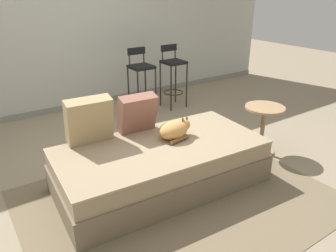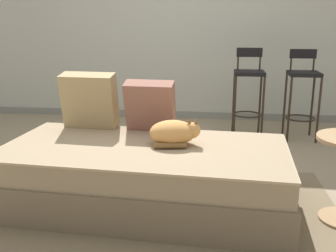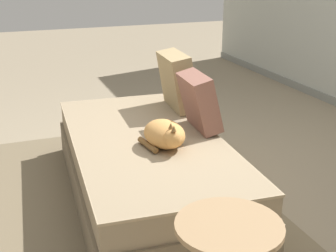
% 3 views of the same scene
% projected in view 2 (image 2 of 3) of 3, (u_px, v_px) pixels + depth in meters
% --- Properties ---
extents(ground_plane, '(16.00, 16.00, 0.00)m').
position_uv_depth(ground_plane, '(154.00, 182.00, 3.19)').
color(ground_plane, gray).
rests_on(ground_plane, ground).
extents(wall_back_panel, '(8.00, 0.10, 2.60)m').
position_uv_depth(wall_back_panel, '(180.00, 18.00, 5.01)').
color(wall_back_panel, '#B7BCB2').
rests_on(wall_back_panel, ground).
extents(wall_baseboard_trim, '(8.00, 0.02, 0.09)m').
position_uv_depth(wall_baseboard_trim, '(179.00, 115.00, 5.28)').
color(wall_baseboard_trim, gray).
rests_on(wall_baseboard_trim, ground).
extents(area_rug, '(2.67, 2.08, 0.01)m').
position_uv_depth(area_rug, '(137.00, 224.00, 2.52)').
color(area_rug, '#75664C').
rests_on(area_rug, ground).
extents(couch, '(2.02, 1.11, 0.43)m').
position_uv_depth(couch, '(145.00, 175.00, 2.75)').
color(couch, '#766750').
rests_on(couch, ground).
extents(throw_pillow_corner, '(0.44, 0.25, 0.44)m').
position_uv_depth(throw_pillow_corner, '(90.00, 100.00, 3.10)').
color(throw_pillow_corner, tan).
rests_on(throw_pillow_corner, couch).
extents(throw_pillow_middle, '(0.39, 0.25, 0.40)m').
position_uv_depth(throw_pillow_middle, '(150.00, 106.00, 3.02)').
color(throw_pillow_middle, '#936051').
rests_on(throw_pillow_middle, couch).
extents(cat, '(0.37, 0.29, 0.20)m').
position_uv_depth(cat, '(174.00, 132.00, 2.71)').
color(cat, tan).
rests_on(cat, couch).
extents(bar_stool_near_window, '(0.32, 0.32, 0.98)m').
position_uv_depth(bar_stool_near_window, '(249.00, 86.00, 4.30)').
color(bar_stool_near_window, '#2D2319').
rests_on(bar_stool_near_window, ground).
extents(bar_stool_by_doorway, '(0.32, 0.32, 0.97)m').
position_uv_depth(bar_stool_by_doorway, '(302.00, 88.00, 4.23)').
color(bar_stool_by_doorway, '#2D2319').
rests_on(bar_stool_by_doorway, ground).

